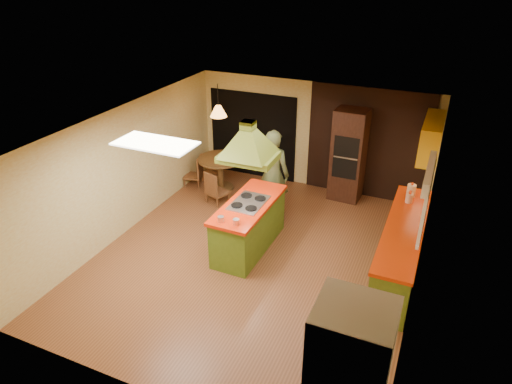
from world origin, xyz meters
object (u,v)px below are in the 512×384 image
at_px(kitchen_island, 249,225).
at_px(wall_oven, 348,155).
at_px(man, 273,174).
at_px(refrigerator, 347,379).
at_px(canister_large, 411,190).
at_px(dining_table, 221,167).

bearing_deg(kitchen_island, wall_oven, 67.35).
bearing_deg(man, refrigerator, 119.18).
distance_m(kitchen_island, man, 1.39).
xyz_separation_m(refrigerator, wall_oven, (-1.37, 5.83, 0.08)).
distance_m(man, refrigerator, 5.13).
xyz_separation_m(kitchen_island, canister_large, (2.65, 1.51, 0.55)).
relative_size(kitchen_island, dining_table, 1.85).
bearing_deg(canister_large, dining_table, 173.63).
relative_size(refrigerator, dining_table, 1.85).
bearing_deg(kitchen_island, refrigerator, -49.91).
bearing_deg(man, kitchen_island, 90.91).
bearing_deg(refrigerator, kitchen_island, 129.53).
xyz_separation_m(dining_table, canister_large, (4.27, -0.48, 0.49)).
bearing_deg(refrigerator, canister_large, 89.00).
height_order(dining_table, canister_large, canister_large).
bearing_deg(dining_table, kitchen_island, -50.81).
height_order(kitchen_island, man, man).
xyz_separation_m(kitchen_island, dining_table, (-1.62, 1.99, 0.06)).
bearing_deg(wall_oven, canister_large, -35.98).
bearing_deg(refrigerator, wall_oven, 103.46).
distance_m(man, dining_table, 1.76).
distance_m(wall_oven, canister_large, 1.90).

